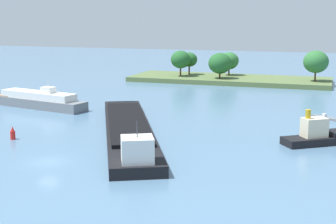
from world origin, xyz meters
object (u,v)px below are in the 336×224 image
(tugboat, at_px, (317,135))
(cargo_barge, at_px, (128,129))
(channel_buoy_red, at_px, (13,134))
(white_riverboat, at_px, (39,100))
(fishing_skiff, at_px, (326,118))

(tugboat, distance_m, cargo_barge, 26.44)
(tugboat, height_order, channel_buoy_red, tugboat)
(white_riverboat, distance_m, channel_buoy_red, 24.94)
(fishing_skiff, height_order, channel_buoy_red, channel_buoy_red)
(cargo_barge, xyz_separation_m, fishing_skiff, (27.04, 21.40, -0.74))
(channel_buoy_red, bearing_deg, white_riverboat, 115.11)
(fishing_skiff, xyz_separation_m, white_riverboat, (-52.09, -6.29, 1.20))
(fishing_skiff, relative_size, white_riverboat, 0.24)
(cargo_barge, bearing_deg, fishing_skiff, 38.36)
(tugboat, xyz_separation_m, fishing_skiff, (0.85, 17.80, -0.99))
(cargo_barge, height_order, channel_buoy_red, cargo_barge)
(white_riverboat, xyz_separation_m, channel_buoy_red, (10.58, -22.58, -0.63))
(tugboat, distance_m, white_riverboat, 52.52)
(channel_buoy_red, bearing_deg, cargo_barge, 27.30)
(white_riverboat, relative_size, channel_buoy_red, 11.22)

